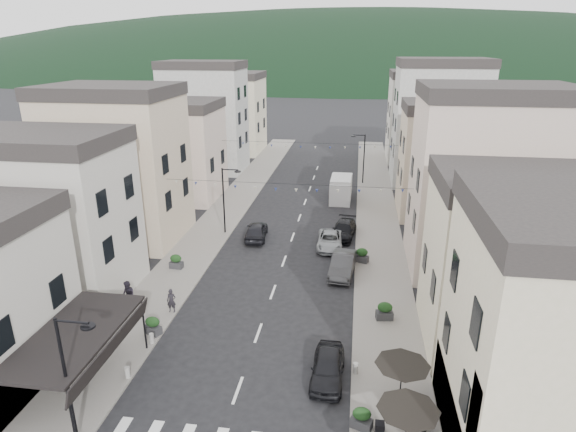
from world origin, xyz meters
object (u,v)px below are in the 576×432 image
parked_car_a (328,367)px  parked_car_d (344,230)px  pedestrian_a (171,301)px  parked_car_c (330,240)px  pedestrian_b (128,295)px  parked_car_e (256,231)px  delivery_van (341,188)px  parked_car_b (343,264)px

parked_car_a → parked_car_d: 19.18m
parked_car_d → pedestrian_a: pedestrian_a is taller
parked_car_c → pedestrian_b: pedestrian_b is taller
parked_car_a → parked_car_c: bearing=94.2°
parked_car_e → delivery_van: (6.81, 12.21, 0.56)m
parked_car_b → delivery_van: (-0.87, 17.97, 0.54)m
parked_car_c → parked_car_d: bearing=65.3°
parked_car_a → parked_car_c: parked_car_a is taller
pedestrian_b → parked_car_e: bearing=106.2°
delivery_van → parked_car_c: bearing=-90.8°
parked_car_c → pedestrian_a: 14.99m
parked_car_b → delivery_van: bearing=98.0°
parked_car_d → parked_car_c: bearing=-106.0°
parked_car_e → parked_car_b: bearing=138.0°
parked_car_c → delivery_van: delivery_van is taller
parked_car_c → parked_car_e: parked_car_e is taller
parked_car_d → parked_car_e: size_ratio=1.05×
delivery_van → pedestrian_b: bearing=-115.4°
parked_car_c → parked_car_d: parked_car_d is taller
pedestrian_a → parked_car_c: bearing=45.1°
parked_car_a → parked_car_c: (-0.94, 16.72, -0.06)m
parked_car_a → pedestrian_b: 13.80m
parked_car_c → parked_car_e: 6.52m
parked_car_b → pedestrian_b: 15.03m
parked_car_d → parked_car_e: 7.65m
parked_car_a → parked_car_b: size_ratio=0.87×
delivery_van → pedestrian_b: 27.97m
parked_car_a → pedestrian_a: bearing=155.3°
parked_car_c → parked_car_e: bearing=169.8°
parked_car_d → delivery_van: size_ratio=0.82×
parked_car_b → pedestrian_a: bearing=-140.4°
parked_car_c → delivery_van: (0.37, 13.20, 0.68)m
pedestrian_a → pedestrian_b: (-2.83, -0.03, 0.17)m
parked_car_b → parked_car_d: size_ratio=1.00×
parked_car_a → parked_car_e: bearing=113.6°
parked_car_e → pedestrian_a: (-2.72, -12.85, 0.16)m
delivery_van → pedestrian_b: size_ratio=2.91×
parked_car_d → delivery_van: delivery_van is taller
parked_car_b → parked_car_d: parked_car_b is taller
parked_car_c → parked_car_d: size_ratio=0.98×
delivery_van → pedestrian_b: (-12.36, -25.09, -0.22)m
parked_car_a → parked_car_c: 16.74m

